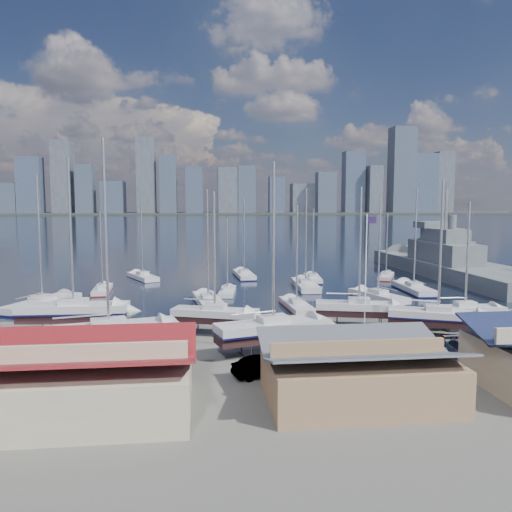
{
  "coord_description": "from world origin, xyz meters",
  "views": [
    {
      "loc": [
        -10.38,
        -57.06,
        13.03
      ],
      "look_at": [
        -2.86,
        8.0,
        6.14
      ],
      "focal_mm": 35.0,
      "sensor_mm": 36.0,
      "label": 1
    }
  ],
  "objects": [
    {
      "name": "sailboat_moored_0",
      "position": [
        -29.94,
        7.09,
        0.31
      ],
      "size": [
        7.66,
        11.93,
        17.35
      ],
      "rotation": [
        0.0,
        0.0,
        1.15
      ],
      "color": "black",
      "rests_on": "water"
    },
    {
      "name": "sailboat_moored_3",
      "position": [
        -9.24,
        6.7,
        0.31
      ],
      "size": [
        4.37,
        10.69,
        15.52
      ],
      "rotation": [
        0.0,
        0.0,
        1.71
      ],
      "color": "black",
      "rests_on": "water"
    },
    {
      "name": "sailboat_moored_1",
      "position": [
        -24.53,
        17.48,
        0.31
      ],
      "size": [
        2.9,
        8.42,
        12.37
      ],
      "rotation": [
        0.0,
        0.0,
        1.64
      ],
      "color": "black",
      "rests_on": "water"
    },
    {
      "name": "shed_grey",
      "position": [
        0.0,
        -26.0,
        2.15
      ],
      "size": [
        12.6,
        8.4,
        4.17
      ],
      "color": "#8C6B4C",
      "rests_on": "ground"
    },
    {
      "name": "sailboat_moored_4",
      "position": [
        -6.33,
        13.93,
        0.33
      ],
      "size": [
        3.09,
        7.81,
        11.48
      ],
      "rotation": [
        0.0,
        0.0,
        1.44
      ],
      "color": "black",
      "rests_on": "water"
    },
    {
      "name": "sailboat_cradle_5",
      "position": [
        12.7,
        -11.81,
        2.03
      ],
      "size": [
        9.71,
        6.16,
        15.3
      ],
      "rotation": [
        0.0,
        0.0,
        -0.41
      ],
      "color": "#2D2D33",
      "rests_on": "ground"
    },
    {
      "name": "skyline",
      "position": [
        -7.83,
        553.76,
        39.09
      ],
      "size": [
        639.14,
        43.8,
        107.69
      ],
      "color": "#475166",
      "rests_on": "far_shore"
    },
    {
      "name": "sailboat_moored_8",
      "position": [
        8.74,
        24.66,
        0.31
      ],
      "size": [
        3.42,
        8.8,
        12.82
      ],
      "rotation": [
        0.0,
        0.0,
        1.45
      ],
      "color": "black",
      "rests_on": "water"
    },
    {
      "name": "sailboat_moored_5",
      "position": [
        -2.43,
        30.05,
        0.31
      ],
      "size": [
        3.45,
        10.04,
        14.76
      ],
      "rotation": [
        0.0,
        0.0,
        1.64
      ],
      "color": "black",
      "rests_on": "water"
    },
    {
      "name": "sailboat_cradle_0",
      "position": [
        -23.05,
        -5.61,
        2.15
      ],
      "size": [
        11.04,
        3.43,
        17.56
      ],
      "rotation": [
        0.0,
        0.0,
        -0.03
      ],
      "color": "#2D2D33",
      "rests_on": "ground"
    },
    {
      "name": "water",
      "position": [
        0.0,
        300.0,
        -0.15
      ],
      "size": [
        1400.0,
        600.0,
        0.4
      ],
      "primitive_type": "cube",
      "color": "#162134",
      "rests_on": "ground"
    },
    {
      "name": "shed_red",
      "position": [
        -18.0,
        -26.0,
        2.32
      ],
      "size": [
        14.7,
        9.45,
        4.51
      ],
      "color": "#BFB293",
      "rests_on": "ground"
    },
    {
      "name": "sailboat_cradle_2",
      "position": [
        -8.84,
        -8.0,
        1.98
      ],
      "size": [
        8.92,
        5.14,
        14.2
      ],
      "rotation": [
        0.0,
        0.0,
        -0.34
      ],
      "color": "#2D2D33",
      "rests_on": "ground"
    },
    {
      "name": "sailboat_moored_7",
      "position": [
        5.89,
        17.37,
        0.32
      ],
      "size": [
        3.47,
        10.78,
        16.08
      ],
      "rotation": [
        0.0,
        0.0,
        1.52
      ],
      "color": "black",
      "rests_on": "water"
    },
    {
      "name": "sailboat_moored_2",
      "position": [
        -20.05,
        29.78,
        0.32
      ],
      "size": [
        6.42,
        9.63,
        14.21
      ],
      "rotation": [
        0.0,
        0.0,
        2.01
      ],
      "color": "black",
      "rests_on": "water"
    },
    {
      "name": "sailboat_moored_6",
      "position": [
        1.6,
        2.82,
        0.31
      ],
      "size": [
        3.09,
        9.16,
        13.48
      ],
      "rotation": [
        0.0,
        0.0,
        1.63
      ],
      "color": "black",
      "rests_on": "water"
    },
    {
      "name": "sailboat_moored_11",
      "position": [
        22.06,
        25.87,
        0.31
      ],
      "size": [
        5.52,
        8.09,
        11.86
      ],
      "rotation": [
        0.0,
        0.0,
        1.11
      ],
      "color": "black",
      "rests_on": "water"
    },
    {
      "name": "car_d",
      "position": [
        11.67,
        -19.13,
        0.81
      ],
      "size": [
        2.43,
        5.63,
        1.62
      ],
      "primitive_type": "imported",
      "rotation": [
        0.0,
        0.0,
        -0.03
      ],
      "color": "gray",
      "rests_on": "ground"
    },
    {
      "name": "far_shore",
      "position": [
        0.0,
        560.0,
        1.1
      ],
      "size": [
        1400.0,
        80.0,
        2.2
      ],
      "primitive_type": "cube",
      "color": "#2D332D",
      "rests_on": "ground"
    },
    {
      "name": "sailboat_moored_10",
      "position": [
        21.2,
        12.63,
        0.31
      ],
      "size": [
        3.3,
        10.75,
        15.94
      ],
      "rotation": [
        0.0,
        0.0,
        1.54
      ],
      "color": "black",
      "rests_on": "water"
    },
    {
      "name": "car_c",
      "position": [
        2.12,
        -20.42,
        0.66
      ],
      "size": [
        3.85,
        5.22,
        1.32
      ],
      "primitive_type": "imported",
      "rotation": [
        0.0,
        0.0,
        -0.4
      ],
      "color": "gray",
      "rests_on": "ground"
    },
    {
      "name": "flagpole",
      "position": [
        6.74,
        -7.91,
        6.89
      ],
      "size": [
        1.06,
        0.12,
        11.98
      ],
      "color": "white",
      "rests_on": "ground"
    },
    {
      "name": "sailboat_cradle_1",
      "position": [
        -17.89,
        -15.37,
        2.19
      ],
      "size": [
        11.89,
        5.97,
        18.32
      ],
      "rotation": [
        0.0,
        0.0,
        0.25
      ],
      "color": "#2D2D33",
      "rests_on": "ground"
    },
    {
      "name": "sailboat_moored_9",
      "position": [
        13.87,
        7.61,
        0.32
      ],
      "size": [
        5.85,
        10.19,
        14.84
      ],
      "rotation": [
        0.0,
        0.0,
        1.91
      ],
      "color": "black",
      "rests_on": "water"
    },
    {
      "name": "car_a",
      "position": [
        -14.12,
        -20.71,
        0.72
      ],
      "size": [
        2.4,
        4.46,
        1.44
      ],
      "primitive_type": "imported",
      "rotation": [
        0.0,
        0.0,
        0.17
      ],
      "color": "gray",
      "rests_on": "ground"
    },
    {
      "name": "ground",
      "position": [
        0.0,
        -10.0,
        0.0
      ],
      "size": [
        1400.0,
        1400.0,
        0.0
      ],
      "primitive_type": "plane",
      "color": "#605E59",
      "rests_on": "ground"
    },
    {
      "name": "naval_ship_east",
      "position": [
        33.26,
        27.33,
        1.66
      ],
      "size": [
        8.58,
        47.65,
        18.27
      ],
      "rotation": [
        0.0,
        0.0,
        1.59
      ],
      "color": "#595F63",
      "rests_on": "water"
    },
    {
      "name": "naval_ship_west",
      "position": [
        39.94,
        39.78,
        1.67
      ],
      "size": [
        8.85,
        38.37,
        17.42
      ],
      "rotation": [
        0.0,
        0.0,
        1.64
      ],
      "color": "#595F63",
      "rests_on": "water"
    },
    {
      "name": "sailboat_cradle_3",
      "position": [
        -3.99,
        -14.94,
        2.1
      ],
      "size": [
        10.69,
        5.59,
        16.58
      ],
      "rotation": [
        0.0,
        0.0,
        0.28
      ],
      "color": "#2D2D33",
      "rests_on": "ground"
    },
    {
      "name": "car_b",
      "position": [
        -5.67,
        -20.78,
        0.76
      ],
      "size": [
        4.9,
        2.85,
        1.53
      ],
      "primitive_type": "imported",
      "rotation": [
        0.0,
        0.0,
        1.86
      ],
      "color": "gray",
      "rests_on": "ground"
    },
    {
      "name": "sailboat_cradle_6",
      "position": [
        16.97,
        -9.14,
        1.93
      ],
      "size": [
        8.09,
        2.47,
        13.21
      ],
      "rotation": [
        0.0,
        0.0,
        -0.03
      ],
      "color": "#2D2D33",
      "rests_on": "ground"
    },
    {
      "name": "sailboat_cradle_4",
      "position": [
        6.4,
        -6.76,
        2.01
      ],
      "size": [
        9.34,
        4.69,
        14.78
      ],
      "rotation": [
        0.0,
        0.0,
        -0.25
      ],
      "color": "#2D2D33",
      "rests_on": "ground"
    }
  ]
}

